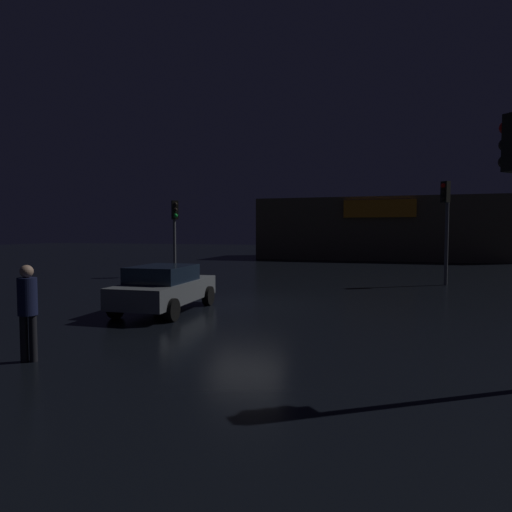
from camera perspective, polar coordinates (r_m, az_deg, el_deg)
ground_plane at (r=14.83m, az=-1.31°, el=-6.11°), size 120.00×120.00×0.00m
store_building at (r=40.12m, az=15.61°, el=3.36°), size 20.35×7.59×5.16m
traffic_signal_main at (r=21.34m, az=23.17°, el=5.06°), size 0.42×0.42×4.58m
traffic_signal_cross_left at (r=23.91m, az=-10.38°, el=4.17°), size 0.41×0.43×4.00m
car_near at (r=13.57m, az=-11.62°, el=-3.96°), size 2.02×4.13×1.38m
pedestrian at (r=9.19m, az=-27.25°, el=-5.63°), size 0.44×0.44×1.79m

